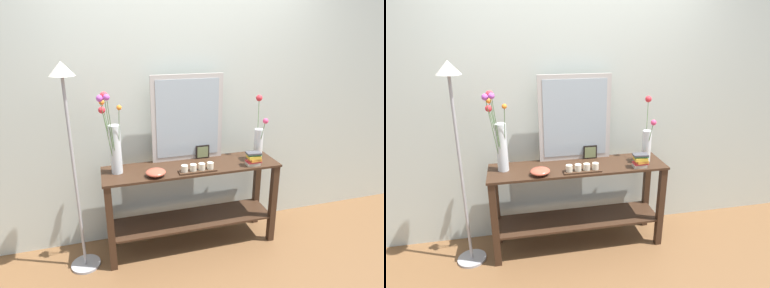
# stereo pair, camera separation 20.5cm
# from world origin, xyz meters

# --- Properties ---
(ground_plane) EXTENTS (7.00, 6.00, 0.02)m
(ground_plane) POSITION_xyz_m (0.00, 0.00, -0.01)
(ground_plane) COLOR brown
(wall_back) EXTENTS (6.40, 0.08, 2.70)m
(wall_back) POSITION_xyz_m (0.00, 0.32, 1.35)
(wall_back) COLOR beige
(wall_back) RESTS_ON ground
(console_table) EXTENTS (1.52, 0.40, 0.78)m
(console_table) POSITION_xyz_m (0.00, 0.00, 0.49)
(console_table) COLOR #382316
(console_table) RESTS_ON ground
(mirror_leaning) EXTENTS (0.64, 0.03, 0.76)m
(mirror_leaning) POSITION_xyz_m (0.01, 0.17, 1.16)
(mirror_leaning) COLOR #B7B2AD
(mirror_leaning) RESTS_ON console_table
(tall_vase_left) EXTENTS (0.18, 0.23, 0.68)m
(tall_vase_left) POSITION_xyz_m (-0.64, 0.02, 1.05)
(tall_vase_left) COLOR silver
(tall_vase_left) RESTS_ON console_table
(vase_right) EXTENTS (0.10, 0.22, 0.57)m
(vase_right) POSITION_xyz_m (0.62, -0.01, 0.97)
(vase_right) COLOR silver
(vase_right) RESTS_ON console_table
(candle_tray) EXTENTS (0.32, 0.09, 0.07)m
(candle_tray) POSITION_xyz_m (0.01, -0.13, 0.81)
(candle_tray) COLOR #382316
(candle_tray) RESTS_ON console_table
(picture_frame_small) EXTENTS (0.13, 0.01, 0.12)m
(picture_frame_small) POSITION_xyz_m (0.14, 0.15, 0.84)
(picture_frame_small) COLOR black
(picture_frame_small) RESTS_ON console_table
(decorative_bowl) EXTENTS (0.16, 0.16, 0.06)m
(decorative_bowl) POSITION_xyz_m (-0.34, -0.12, 0.81)
(decorative_bowl) COLOR #B24C38
(decorative_bowl) RESTS_ON console_table
(book_stack) EXTENTS (0.14, 0.10, 0.12)m
(book_stack) POSITION_xyz_m (0.52, -0.14, 0.84)
(book_stack) COLOR #B2A893
(book_stack) RESTS_ON console_table
(floor_lamp) EXTENTS (0.24, 0.24, 1.69)m
(floor_lamp) POSITION_xyz_m (-0.95, -0.06, 1.14)
(floor_lamp) COLOR #9E9EA3
(floor_lamp) RESTS_ON ground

